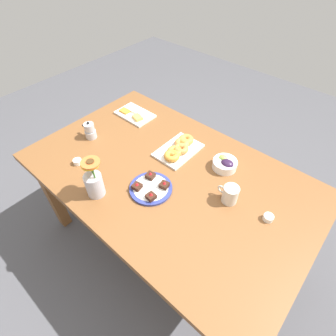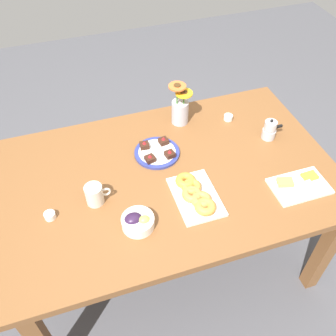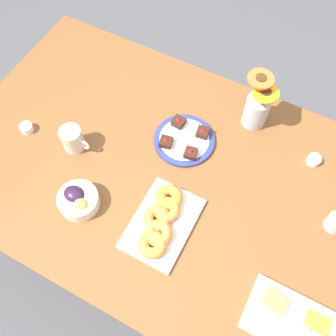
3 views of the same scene
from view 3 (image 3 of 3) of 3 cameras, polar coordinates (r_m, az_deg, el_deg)
name	(u,v)px [view 3 (image 3 of 3)]	position (r m, az deg, el deg)	size (l,w,h in m)	color
ground_plane	(168,237)	(2.02, 0.00, -10.41)	(6.00, 6.00, 0.00)	#4C4C51
dining_table	(168,184)	(1.41, 0.00, -2.39)	(1.60, 1.00, 0.74)	brown
coffee_mug	(73,139)	(1.39, -14.31, 4.30)	(0.11, 0.08, 0.10)	beige
grape_bowl	(78,200)	(1.29, -13.53, -4.74)	(0.14, 0.14, 0.07)	white
cheese_platter	(290,320)	(1.23, 18.16, -21.16)	(0.26, 0.17, 0.03)	white
croissant_platter	(161,222)	(1.23, -1.05, -8.17)	(0.19, 0.29, 0.05)	white
jam_cup_honey	(27,128)	(1.51, -20.75, 5.76)	(0.05, 0.05, 0.03)	white
jam_cup_berry	(314,160)	(1.44, 21.35, 1.17)	(0.05, 0.05, 0.03)	white
dessert_plate	(184,140)	(1.39, 2.50, 4.34)	(0.23, 0.23, 0.05)	navy
flower_vase	(257,108)	(1.42, 13.39, 8.85)	(0.12, 0.11, 0.24)	#B2B2BC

